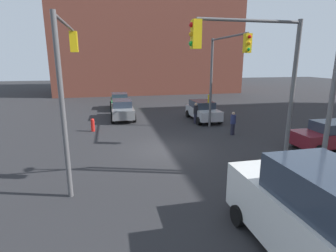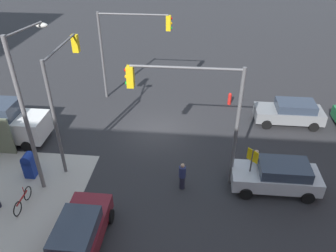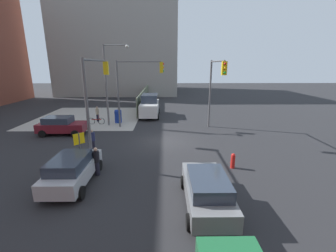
# 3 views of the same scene
# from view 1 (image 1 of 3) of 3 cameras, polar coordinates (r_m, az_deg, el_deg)

# --- Properties ---
(ground_plane) EXTENTS (120.00, 120.00, 0.00)m
(ground_plane) POSITION_cam_1_polar(r_m,az_deg,el_deg) (15.08, -0.84, -5.08)
(ground_plane) COLOR #28282B
(building_brick_west) EXTENTS (16.00, 28.00, 23.02)m
(building_brick_west) POSITION_cam_1_polar(r_m,az_deg,el_deg) (46.86, -5.04, 21.99)
(building_brick_west) COLOR brown
(building_brick_west) RESTS_ON ground
(traffic_signal_nw_corner) EXTENTS (5.36, 0.36, 6.50)m
(traffic_signal_nw_corner) POSITION_cam_1_polar(r_m,az_deg,el_deg) (18.01, 11.96, 12.72)
(traffic_signal_nw_corner) COLOR #59595B
(traffic_signal_nw_corner) RESTS_ON ground
(traffic_signal_se_corner) EXTENTS (5.23, 0.36, 6.50)m
(traffic_signal_se_corner) POSITION_cam_1_polar(r_m,az_deg,el_deg) (11.56, -21.04, 11.55)
(traffic_signal_se_corner) COLOR #59595B
(traffic_signal_se_corner) RESTS_ON ground
(traffic_signal_ne_corner) EXTENTS (0.36, 4.60, 6.50)m
(traffic_signal_ne_corner) POSITION_cam_1_polar(r_m,az_deg,el_deg) (11.03, 18.73, 11.46)
(traffic_signal_ne_corner) COLOR #59595B
(traffic_signal_ne_corner) RESTS_ON ground
(street_lamp_corner) EXTENTS (0.90, 2.62, 8.00)m
(street_lamp_corner) POSITION_cam_1_polar(r_m,az_deg,el_deg) (12.14, 31.35, 10.95)
(street_lamp_corner) COLOR slate
(street_lamp_corner) RESTS_ON ground
(warning_sign_two_way) EXTENTS (0.48, 0.48, 2.40)m
(warning_sign_two_way) POSITION_cam_1_polar(r_m,az_deg,el_deg) (21.09, 9.04, 4.83)
(warning_sign_two_way) COLOR #4C4C4C
(warning_sign_two_way) RESTS_ON ground
(mailbox_blue) EXTENTS (0.56, 0.64, 1.43)m
(mailbox_blue) POSITION_cam_1_polar(r_m,az_deg,el_deg) (11.81, 30.96, -8.73)
(mailbox_blue) COLOR navy
(mailbox_blue) RESTS_ON ground
(fire_hydrant) EXTENTS (0.26, 0.26, 0.94)m
(fire_hydrant) POSITION_cam_1_polar(r_m,az_deg,el_deg) (19.52, -16.07, 0.27)
(fire_hydrant) COLOR red
(fire_hydrant) RESTS_ON ground
(sedan_gray) EXTENTS (4.46, 2.02, 1.62)m
(sedan_gray) POSITION_cam_1_polar(r_m,az_deg,el_deg) (23.19, -9.92, 3.63)
(sedan_gray) COLOR slate
(sedan_gray) RESTS_ON ground
(hatchback_silver) EXTENTS (4.39, 2.02, 1.62)m
(hatchback_silver) POSITION_cam_1_polar(r_m,az_deg,el_deg) (22.49, 7.57, 3.39)
(hatchback_silver) COLOR #B7BABF
(hatchback_silver) RESTS_ON ground
(coupe_maroon) EXTENTS (2.02, 4.15, 1.62)m
(coupe_maroon) POSITION_cam_1_polar(r_m,az_deg,el_deg) (17.48, 31.93, -1.69)
(coupe_maroon) COLOR maroon
(coupe_maroon) RESTS_ON ground
(sedan_green) EXTENTS (3.89, 2.02, 1.62)m
(sedan_green) POSITION_cam_1_polar(r_m,az_deg,el_deg) (28.16, -10.48, 5.40)
(sedan_green) COLOR #1E6638
(sedan_green) RESTS_ON ground
(van_white_delivery) EXTENTS (5.40, 2.32, 2.62)m
(van_white_delivery) POSITION_cam_1_polar(r_m,az_deg,el_deg) (7.46, 30.18, -17.29)
(van_white_delivery) COLOR white
(van_white_delivery) RESTS_ON ground
(pedestrian_crossing) EXTENTS (0.36, 0.36, 1.67)m
(pedestrian_crossing) POSITION_cam_1_polar(r_m,az_deg,el_deg) (21.25, 6.04, 2.88)
(pedestrian_crossing) COLOR black
(pedestrian_crossing) RESTS_ON ground
(pedestrian_walking_north) EXTENTS (0.36, 0.36, 1.59)m
(pedestrian_walking_north) POSITION_cam_1_polar(r_m,az_deg,el_deg) (18.35, 13.95, 0.64)
(pedestrian_walking_north) COLOR navy
(pedestrian_walking_north) RESTS_ON ground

